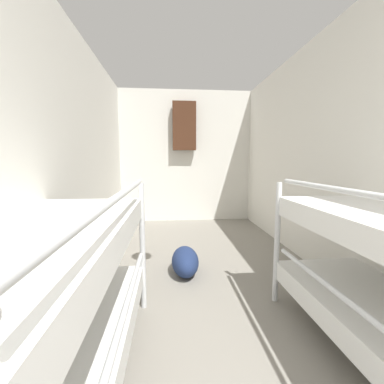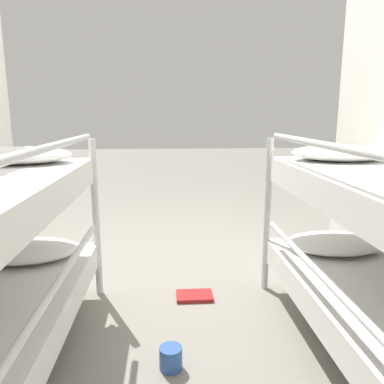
{
  "view_description": "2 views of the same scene",
  "coord_description": "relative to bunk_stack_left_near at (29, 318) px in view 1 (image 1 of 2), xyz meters",
  "views": [
    {
      "loc": [
        -0.34,
        0.4,
        1.19
      ],
      "look_at": [
        -0.09,
        3.13,
        0.85
      ],
      "focal_mm": 24.0,
      "sensor_mm": 36.0,
      "label": 1
    },
    {
      "loc": [
        0.1,
        2.9,
        1.16
      ],
      "look_at": [
        -0.06,
        0.5,
        0.66
      ],
      "focal_mm": 35.0,
      "sensor_mm": 36.0,
      "label": 2
    }
  ],
  "objects": [
    {
      "name": "wall_left",
      "position": [
        -0.39,
        1.31,
        0.71
      ],
      "size": [
        0.06,
        5.58,
        2.54
      ],
      "color": "silver",
      "rests_on": "ground_plane"
    },
    {
      "name": "wall_right",
      "position": [
        2.21,
        1.31,
        0.71
      ],
      "size": [
        0.06,
        5.58,
        2.54
      ],
      "color": "silver",
      "rests_on": "ground_plane"
    },
    {
      "name": "wall_back",
      "position": [
        0.91,
        4.07,
        0.71
      ],
      "size": [
        2.66,
        0.06,
        2.54
      ],
      "color": "silver",
      "rests_on": "ground_plane"
    },
    {
      "name": "bunk_stack_left_near",
      "position": [
        0.0,
        0.0,
        0.0
      ],
      "size": [
        0.74,
        1.87,
        1.05
      ],
      "color": "silver",
      "rests_on": "ground_plane"
    },
    {
      "name": "duffel_bag",
      "position": [
        0.73,
        1.56,
        -0.42
      ],
      "size": [
        0.28,
        0.53,
        0.28
      ],
      "color": "navy",
      "rests_on": "ground_plane"
    },
    {
      "name": "hanging_coat",
      "position": [
        0.87,
        3.92,
        1.28
      ],
      "size": [
        0.44,
        0.12,
        0.9
      ],
      "color": "#472819"
    }
  ]
}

